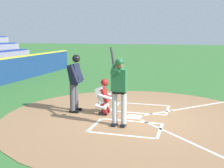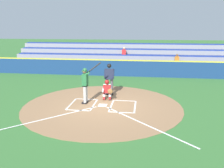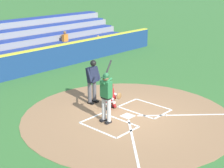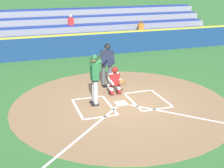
# 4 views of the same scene
# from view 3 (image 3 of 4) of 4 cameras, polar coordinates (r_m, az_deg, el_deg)

# --- Properties ---
(ground_plane) EXTENTS (120.00, 120.00, 0.00)m
(ground_plane) POSITION_cam_3_polar(r_m,az_deg,el_deg) (12.87, 2.67, -5.47)
(ground_plane) COLOR #387033
(dirt_circle) EXTENTS (8.00, 8.00, 0.01)m
(dirt_circle) POSITION_cam_3_polar(r_m,az_deg,el_deg) (12.87, 2.67, -5.45)
(dirt_circle) COLOR #99704C
(dirt_circle) RESTS_ON ground
(home_plate_and_chalk) EXTENTS (7.93, 4.91, 0.01)m
(home_plate_and_chalk) POSITION_cam_3_polar(r_m,az_deg,el_deg) (12.37, 5.81, -6.49)
(home_plate_and_chalk) COLOR white
(home_plate_and_chalk) RESTS_ON dirt_circle
(batter) EXTENTS (0.94, 0.69, 2.13)m
(batter) POSITION_cam_3_polar(r_m,az_deg,el_deg) (11.97, -0.99, -1.65)
(batter) COLOR #BCBCBC
(batter) RESTS_ON ground
(catcher) EXTENTS (0.62, 0.61, 1.13)m
(catcher) POSITION_cam_3_polar(r_m,az_deg,el_deg) (13.32, -0.29, -1.89)
(catcher) COLOR black
(catcher) RESTS_ON ground
(plate_umpire) EXTENTS (0.59, 0.42, 1.86)m
(plate_umpire) POSITION_cam_3_polar(r_m,az_deg,el_deg) (13.79, -3.31, 0.92)
(plate_umpire) COLOR #4C4C51
(plate_umpire) RESTS_ON ground
(baseball) EXTENTS (0.07, 0.07, 0.07)m
(baseball) POSITION_cam_3_polar(r_m,az_deg,el_deg) (13.01, 9.16, -5.26)
(baseball) COLOR white
(baseball) RESTS_ON ground
(backstop_wall) EXTENTS (22.00, 0.36, 1.31)m
(backstop_wall) POSITION_cam_3_polar(r_m,az_deg,el_deg) (18.13, -15.80, 3.07)
(backstop_wall) COLOR navy
(backstop_wall) RESTS_ON ground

